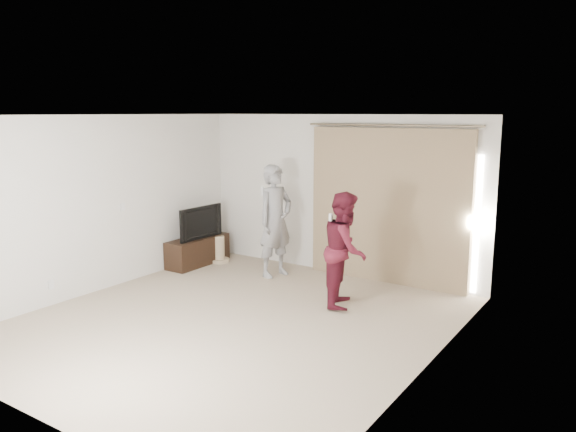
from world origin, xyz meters
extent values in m
plane|color=tan|center=(0.00, 0.00, 0.00)|extent=(5.50, 5.50, 0.00)
cube|color=silver|center=(0.00, 2.75, 1.30)|extent=(5.00, 0.04, 2.60)
cube|color=silver|center=(-2.50, 0.00, 1.30)|extent=(0.04, 5.50, 2.60)
cube|color=silver|center=(-2.48, 0.40, 1.20)|extent=(0.02, 0.08, 0.12)
cube|color=silver|center=(-2.48, -0.90, 0.30)|extent=(0.02, 0.08, 0.12)
cube|color=white|center=(0.00, 0.00, 2.60)|extent=(5.00, 5.50, 0.01)
cube|color=#99805D|center=(0.90, 2.68, 1.20)|extent=(2.60, 0.10, 2.40)
cylinder|color=#6E624D|center=(0.90, 2.68, 2.44)|extent=(2.80, 0.03, 0.03)
cube|color=silver|center=(2.26, 2.72, 1.05)|extent=(0.08, 0.04, 2.00)
cube|color=black|center=(-2.27, 1.82, 0.24)|extent=(0.43, 1.23, 0.47)
imported|color=black|center=(-2.27, 1.82, 0.76)|extent=(0.16, 0.98, 0.56)
cylinder|color=tan|center=(-2.05, 2.13, 0.03)|extent=(0.35, 0.35, 0.06)
cylinder|color=tan|center=(-2.05, 2.13, 0.27)|extent=(0.20, 0.20, 0.41)
imported|color=gray|center=(-0.73, 2.00, 0.91)|extent=(0.58, 0.74, 1.82)
cube|color=silver|center=(-0.91, 1.90, 1.39)|extent=(0.04, 0.04, 0.14)
cube|color=silver|center=(-0.91, 2.12, 1.27)|extent=(0.05, 0.05, 0.09)
imported|color=#531321|center=(0.87, 1.36, 0.79)|extent=(0.83, 0.93, 1.58)
cube|color=silver|center=(0.69, 1.26, 1.21)|extent=(0.04, 0.04, 0.14)
cube|color=silver|center=(0.69, 1.48, 1.11)|extent=(0.05, 0.05, 0.09)
camera|label=1|loc=(4.32, -5.29, 2.64)|focal=35.00mm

